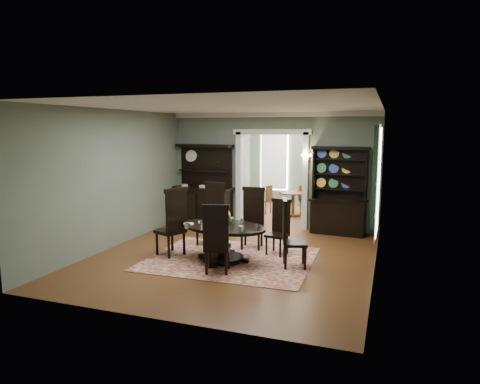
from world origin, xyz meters
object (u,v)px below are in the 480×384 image
(dining_table, at_px, (223,236))
(sideboard, at_px, (204,196))
(parlor_table, at_px, (293,200))
(welsh_dresser, at_px, (339,203))

(dining_table, bearing_deg, sideboard, 132.20)
(dining_table, height_order, parlor_table, parlor_table)
(welsh_dresser, distance_m, parlor_table, 2.38)
(dining_table, xyz_separation_m, sideboard, (-1.76, 3.00, 0.26))
(welsh_dresser, height_order, parlor_table, welsh_dresser)
(dining_table, bearing_deg, parlor_table, 97.79)
(sideboard, bearing_deg, parlor_table, 46.37)
(welsh_dresser, bearing_deg, dining_table, -116.47)
(parlor_table, bearing_deg, dining_table, -93.91)
(welsh_dresser, xyz_separation_m, parlor_table, (-1.53, 1.79, -0.31))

